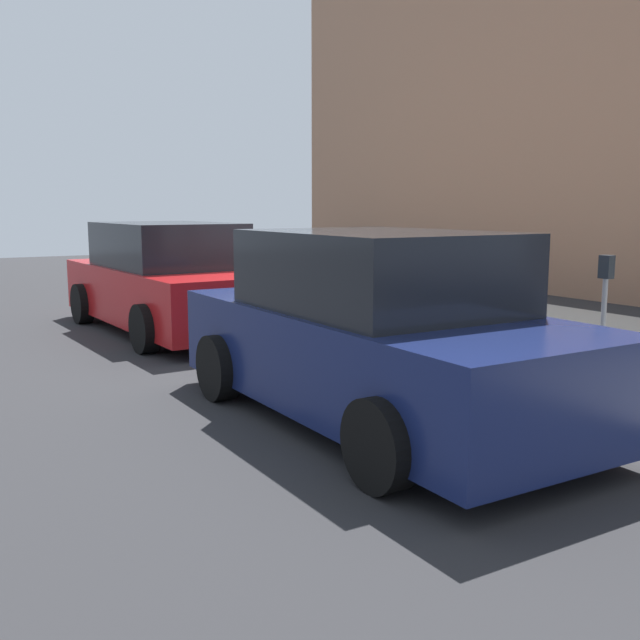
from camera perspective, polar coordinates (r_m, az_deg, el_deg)
name	(u,v)px	position (r m, az deg, el deg)	size (l,w,h in m)	color
ground_plane	(315,341)	(10.13, -0.38, -1.67)	(40.00, 40.00, 0.00)	#28282B
sidewalk_curb	(452,322)	(11.57, 10.35, -0.13)	(18.00, 5.00, 0.14)	#ADA89E
suitcase_maroon_0	(494,345)	(7.96, 13.51, -1.91)	(0.47, 0.25, 0.58)	maroon
suitcase_red_1	(468,331)	(8.37, 11.52, -0.89)	(0.40, 0.29, 0.93)	red
suitcase_black_2	(444,330)	(8.75, 9.75, -0.79)	(0.37, 0.25, 0.84)	black
suitcase_navy_3	(414,323)	(9.07, 7.40, -0.22)	(0.43, 0.22, 0.80)	navy
suitcase_silver_4	(387,313)	(9.46, 5.25, 0.58)	(0.48, 0.22, 0.92)	#9EA0A8
suitcase_olive_5	(360,313)	(9.89, 3.16, 0.52)	(0.47, 0.28, 0.61)	#59601E
suitcase_teal_6	(345,302)	(10.39, 1.99, 1.44)	(0.47, 0.23, 1.01)	#0F606B
suitcase_maroon_7	(320,299)	(10.80, 0.02, 1.70)	(0.44, 0.20, 0.96)	maroon
fire_hydrant	(300,288)	(11.43, -1.59, 2.49)	(0.39, 0.21, 0.85)	red
bollard_post	(272,288)	(11.93, -3.76, 2.52)	(0.13, 0.13, 0.79)	brown
parking_meter	(604,302)	(7.38, 21.44, 1.33)	(0.12, 0.09, 1.27)	slate
parked_car_navy_0	(377,334)	(6.30, 4.50, -1.08)	(4.32, 2.06, 1.65)	#141E4C
parked_car_red_1	(168,281)	(11.10, -11.86, 3.03)	(4.71, 2.15, 1.62)	#AD1619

